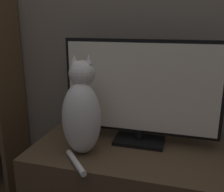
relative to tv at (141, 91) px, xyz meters
name	(u,v)px	position (x,y,z in m)	size (l,w,h in m)	color
tv_stand	(138,192)	(0.02, -0.09, -0.55)	(1.16, 0.55, 0.51)	brown
tv	(141,91)	(0.00, 0.00, 0.00)	(0.84, 0.16, 0.57)	black
cat	(82,113)	(-0.26, -0.19, -0.08)	(0.22, 0.33, 0.50)	silver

